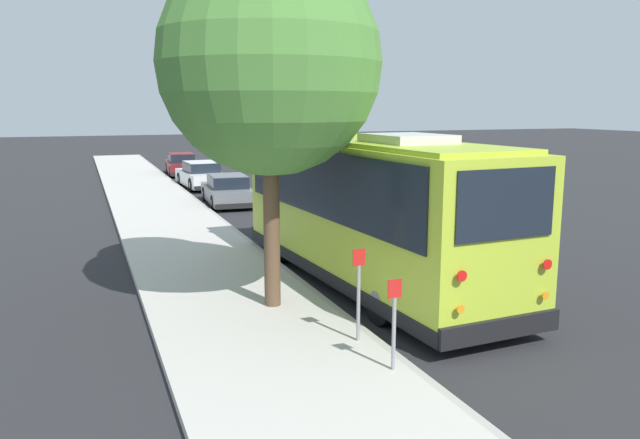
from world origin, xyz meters
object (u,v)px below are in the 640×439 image
object	(u,v)px
street_tree	(267,48)
sign_post_near	(394,324)
parked_sedan_gray	(228,191)
parked_sedan_maroon	(181,165)
sign_post_far	(359,294)
shuttle_bus	(367,203)
parked_sedan_white	(201,176)

from	to	relation	value
street_tree	sign_post_near	world-z (taller)	street_tree
parked_sedan_gray	sign_post_near	size ratio (longest dim) A/B	3.06
parked_sedan_maroon	sign_post_far	bearing A→B (deg)	-179.36
parked_sedan_maroon	sign_post_near	xyz separation A→B (m)	(-29.91, 1.44, 0.27)
shuttle_bus	parked_sedan_gray	xyz separation A→B (m)	(12.71, 0.38, -1.29)
parked_sedan_white	parked_sedan_maroon	bearing A→B (deg)	-3.07
street_tree	sign_post_far	size ratio (longest dim) A/B	4.69
parked_sedan_gray	street_tree	size ratio (longest dim) A/B	0.58
shuttle_bus	street_tree	distance (m)	4.33
parked_sedan_white	sign_post_near	world-z (taller)	sign_post_near
shuttle_bus	parked_sedan_maroon	distance (m)	25.08
shuttle_bus	parked_sedan_gray	bearing A→B (deg)	-1.64
parked_sedan_white	parked_sedan_maroon	xyz separation A→B (m)	(6.46, -0.02, -0.02)
shuttle_bus	sign_post_near	distance (m)	5.30
shuttle_bus	street_tree	xyz separation A→B (m)	(-1.11, 2.63, 3.25)
shuttle_bus	parked_sedan_maroon	xyz separation A→B (m)	(25.05, 0.40, -1.27)
parked_sedan_gray	shuttle_bus	bearing A→B (deg)	-174.97
parked_sedan_gray	parked_sedan_maroon	world-z (taller)	parked_sedan_maroon
parked_sedan_maroon	street_tree	bearing A→B (deg)	178.65
sign_post_near	sign_post_far	xyz separation A→B (m)	(1.27, 0.00, 0.09)
shuttle_bus	sign_post_near	size ratio (longest dim) A/B	6.80
shuttle_bus	parked_sedan_white	distance (m)	18.64
parked_sedan_gray	sign_post_far	bearing A→B (deg)	178.21
shuttle_bus	sign_post_near	xyz separation A→B (m)	(-4.87, 1.84, -1.00)
parked_sedan_white	street_tree	bearing A→B (deg)	170.64
parked_sedan_gray	sign_post_near	bearing A→B (deg)	178.57
parked_sedan_gray	sign_post_near	xyz separation A→B (m)	(-17.58, 1.46, 0.30)
parked_sedan_gray	street_tree	xyz separation A→B (m)	(-13.82, 2.25, 4.54)
sign_post_near	sign_post_far	bearing A→B (deg)	0.00
shuttle_bus	parked_sedan_white	xyz separation A→B (m)	(18.59, 0.41, -1.25)
sign_post_near	shuttle_bus	bearing A→B (deg)	-20.70
parked_sedan_white	parked_sedan_gray	bearing A→B (deg)	177.36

